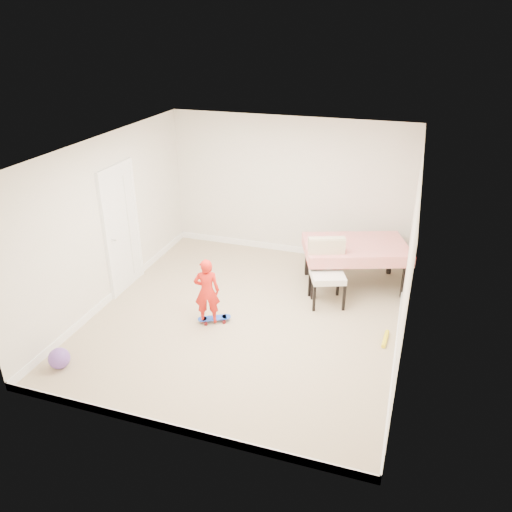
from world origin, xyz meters
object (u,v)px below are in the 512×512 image
(dining_chair, at_px, (328,274))
(child, at_px, (207,293))
(skateboard, at_px, (214,320))
(dining_table, at_px, (354,265))
(balloon, at_px, (59,358))

(dining_chair, xyz_separation_m, child, (-1.57, -1.12, -0.01))
(skateboard, bearing_deg, dining_table, 15.99)
(dining_table, xyz_separation_m, balloon, (-3.33, -3.40, -0.25))
(balloon, bearing_deg, child, 47.36)
(dining_chair, distance_m, skateboard, 1.90)
(dining_table, bearing_deg, skateboard, -155.02)
(dining_table, distance_m, child, 2.64)
(balloon, bearing_deg, skateboard, 46.99)
(dining_table, height_order, balloon, dining_table)
(skateboard, relative_size, balloon, 1.78)
(skateboard, distance_m, balloon, 2.22)
(child, bearing_deg, dining_chair, -164.10)
(skateboard, xyz_separation_m, child, (-0.07, -0.06, 0.48))
(child, bearing_deg, dining_table, -155.67)
(dining_table, bearing_deg, dining_chair, -134.05)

